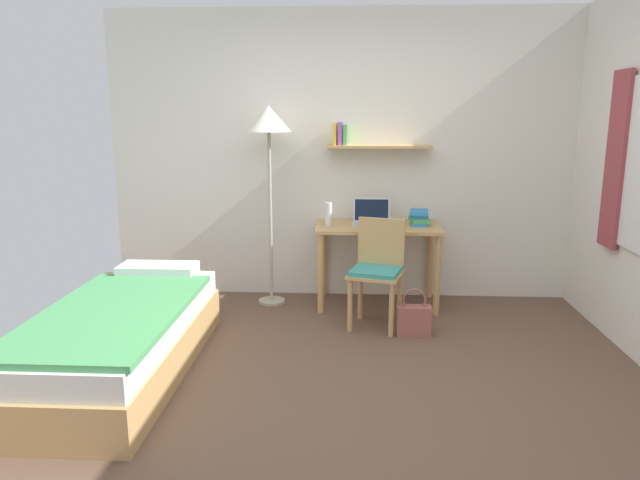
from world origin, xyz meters
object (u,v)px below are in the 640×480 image
bed (122,338)px  water_bottle (329,214)px  desk (378,240)px  handbag (414,319)px  laptop (372,217)px  desk_chair (378,267)px  standing_lamp (269,131)px  book_stack (419,218)px

bed → water_bottle: (1.30, 1.49, 0.59)m
desk → handbag: (0.26, -0.73, -0.47)m
laptop → water_bottle: size_ratio=1.68×
desk_chair → water_bottle: water_bottle is taller
bed → laptop: size_ratio=5.97×
standing_lamp → water_bottle: size_ratio=8.73×
laptop → book_stack: bearing=-3.7°
water_bottle → book_stack: (0.80, 0.06, -0.03)m
desk → laptop: 0.21m
desk_chair → laptop: laptop is taller
desk → book_stack: bearing=6.8°
standing_lamp → book_stack: (1.31, 0.04, -0.75)m
book_stack → handbag: 1.02m
standing_lamp → desk_chair: bearing=-29.5°
desk_chair → laptop: bearing=93.4°
standing_lamp → book_stack: size_ratio=7.33×
laptop → book_stack: 0.42m
book_stack → handbag: (-0.10, -0.77, -0.67)m
water_bottle → book_stack: bearing=4.2°
desk → laptop: laptop is taller
desk → desk_chair: size_ratio=1.25×
handbag → book_stack: bearing=82.3°
bed → desk: desk is taller
desk_chair → handbag: size_ratio=2.31×
bed → standing_lamp: size_ratio=1.15×
desk_chair → desk: bearing=87.3°
book_stack → handbag: book_stack is taller
laptop → book_stack: size_ratio=1.41×
bed → handbag: (2.00, 0.78, -0.11)m
water_bottle → bed: bearing=-131.1°
handbag → desk_chair: bearing=143.8°
desk_chair → handbag: desk_chair is taller
desk_chair → water_bottle: 0.74m
bed → water_bottle: bearing=48.9°
standing_lamp → book_stack: standing_lamp is taller
desk → standing_lamp: (-0.96, 0.01, 0.95)m
bed → book_stack: bearing=36.4°
desk → water_bottle: (-0.44, -0.02, 0.23)m
standing_lamp → handbag: size_ratio=4.70×
bed → book_stack: (2.10, 1.55, 0.55)m
desk → book_stack: book_stack is taller
bed → desk: 2.33m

